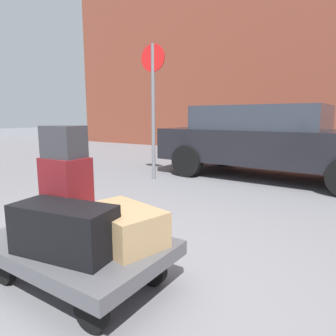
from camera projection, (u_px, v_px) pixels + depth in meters
The scene contains 8 objects.
ground_plane at pixel (78, 284), 2.21m from camera, with size 60.00×60.00×0.00m, color slate.
luggage_cart at pixel (76, 249), 2.17m from camera, with size 1.34×0.85×0.34m.
suitcase_maroon_stacked_top at pixel (67, 196), 2.23m from camera, with size 0.32×0.24×0.57m, color maroon.
suitcase_tan_front_left at pixel (122, 226), 2.10m from camera, with size 0.59×0.39×0.24m, color #9E7F56.
duffel_bag_black_front_right at pixel (64, 230), 1.91m from camera, with size 0.66×0.30×0.32m, color black.
duffel_bag_charcoal_topmost_pile at pixel (64, 142), 2.16m from camera, with size 0.27×0.21×0.23m, color #2D2D33.
parked_car at pixel (269, 140), 5.96m from camera, with size 4.37×2.05×1.42m.
no_parking_sign at pixel (153, 98), 5.67m from camera, with size 0.50×0.07×2.53m.
Camera 1 is at (1.67, -1.34, 1.21)m, focal length 32.30 mm.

